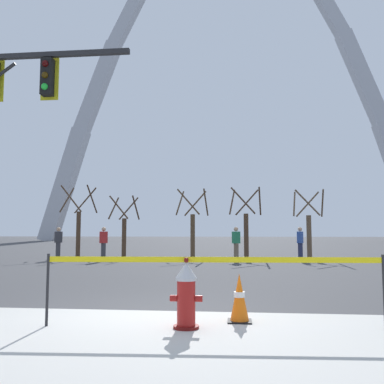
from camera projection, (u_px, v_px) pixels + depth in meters
ground_plane at (146, 314)px, 7.03m from camera, size 240.00×240.00×0.00m
fire_hydrant at (186, 295)px, 6.02m from camera, size 0.46×0.48×0.99m
caution_tape_barrier at (212, 278)px, 6.06m from camera, size 4.81×0.30×1.04m
traffic_cone_by_hydrant at (239, 298)px, 6.43m from camera, size 0.36×0.36×0.73m
monument_arch at (226, 89)px, 66.43m from camera, size 59.01×2.43×53.74m
tree_far_left at (78, 225)px, 23.52m from camera, size 1.81×1.82×3.91m
tree_left_mid at (124, 230)px, 23.00m from camera, size 1.54×1.55×3.30m
tree_center_left at (193, 227)px, 22.57m from camera, size 1.68×1.69×3.61m
tree_center_right at (246, 227)px, 21.67m from camera, size 1.67×1.68×3.61m
tree_right_mid at (309, 229)px, 21.16m from camera, size 1.60×1.61×3.45m
pedestrian_walking_left at (236, 244)px, 19.46m from camera, size 0.39×0.33×1.59m
pedestrian_standing_center at (58, 243)px, 20.90m from camera, size 0.39×0.37×1.59m
pedestrian_walking_right at (103, 244)px, 19.93m from camera, size 0.33×0.39×1.59m
pedestrian_near_trees at (300, 244)px, 19.90m from camera, size 0.33×0.39×1.59m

